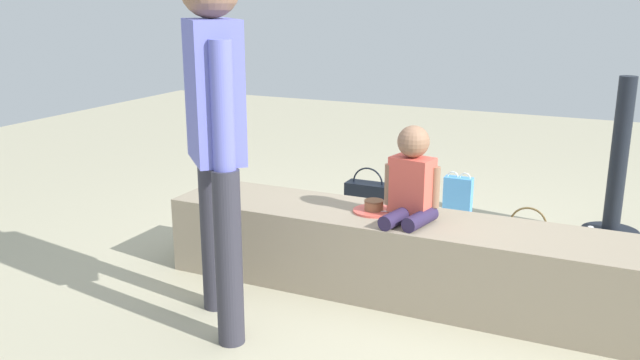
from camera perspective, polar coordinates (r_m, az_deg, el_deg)
The scene contains 11 objects.
ground_plane at distance 3.60m, azimuth 9.28°, elevation -9.89°, with size 12.00×12.00×0.00m, color #ACA588.
concrete_ledge at distance 3.52m, azimuth 9.43°, elevation -6.78°, with size 2.88×0.49×0.42m, color gray.
child_seated at distance 3.40m, azimuth 7.79°, elevation 0.05°, with size 0.28×0.34×0.48m.
adult_standing at distance 3.02m, azimuth -8.90°, elevation 5.49°, with size 0.39×0.39×1.69m.
cake_plate at distance 3.56m, azimuth 4.59°, elevation -2.39°, with size 0.22×0.22×0.07m.
gift_bag at distance 4.75m, azimuth 11.59°, elevation -1.61°, with size 0.19×0.09×0.36m.
railing_post at distance 4.72m, azimuth 23.83°, elevation 0.07°, with size 0.36×0.36×1.05m.
water_bottle_near_gift at distance 4.25m, azimuth 21.80°, elevation -5.28°, with size 0.07×0.07×0.23m.
party_cup_red at distance 4.26m, azimuth 9.80°, elevation -5.20°, with size 0.08×0.08×0.09m, color red.
handbag_black_leather at distance 4.95m, azimuth 4.05°, elevation -1.31°, with size 0.32×0.14×0.32m.
handbag_brown_canvas at distance 4.21m, azimuth 17.12°, elevation -4.94°, with size 0.29×0.15×0.32m.
Camera 1 is at (0.84, -3.15, 1.53)m, focal length 37.75 mm.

